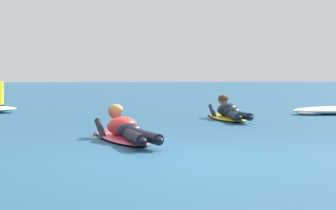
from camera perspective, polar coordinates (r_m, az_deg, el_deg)
name	(u,v)px	position (r m, az deg, el deg)	size (l,w,h in m)	color
ground_plane	(123,110)	(17.14, -3.86, -0.43)	(120.00, 120.00, 0.00)	navy
surfer_near	(125,131)	(9.12, -3.74, -2.26)	(0.83, 2.57, 0.53)	#E54C66
surfer_far	(229,113)	(13.41, 5.28, -0.70)	(0.62, 2.52, 0.54)	yellow
whitewater_mid_left	(336,111)	(15.73, 14.25, -0.47)	(2.19, 1.11, 0.18)	white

